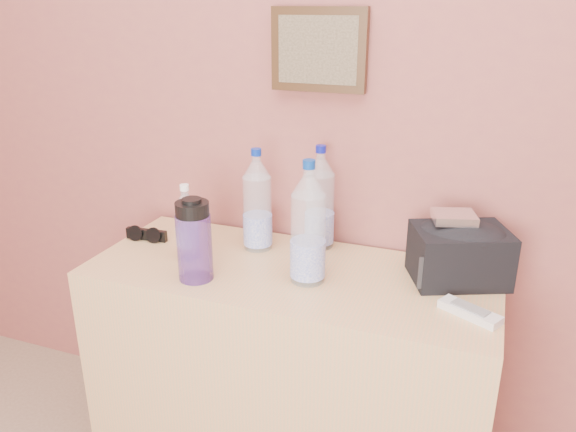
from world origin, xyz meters
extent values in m
plane|color=#8C4748|center=(0.00, 2.00, 1.35)|extent=(4.00, 0.00, 4.00)
cube|color=#A37B46|center=(-0.18, 1.72, 0.39)|extent=(1.24, 0.52, 0.77)
cylinder|color=silver|center=(-0.15, 1.93, 0.92)|extent=(0.09, 0.09, 0.30)
cylinder|color=#0D1599|center=(-0.15, 1.93, 1.10)|extent=(0.03, 0.03, 0.02)
cylinder|color=white|center=(-0.33, 1.84, 0.92)|extent=(0.09, 0.09, 0.29)
cylinder|color=#08299C|center=(-0.33, 1.84, 1.10)|extent=(0.03, 0.03, 0.02)
cylinder|color=white|center=(-0.11, 1.68, 0.93)|extent=(0.10, 0.10, 0.32)
cylinder|color=navy|center=(-0.11, 1.68, 1.12)|extent=(0.04, 0.04, 0.02)
cylinder|color=#ACBBD2|center=(-0.51, 1.69, 0.88)|extent=(0.07, 0.07, 0.21)
cylinder|color=white|center=(-0.51, 1.69, 1.01)|extent=(0.03, 0.03, 0.02)
cylinder|color=#492781|center=(-0.42, 1.57, 0.87)|extent=(0.10, 0.10, 0.20)
cylinder|color=black|center=(-0.42, 1.57, 1.00)|extent=(0.10, 0.10, 0.05)
cube|color=silver|center=(0.35, 1.64, 0.78)|extent=(0.17, 0.12, 0.02)
cube|color=silver|center=(0.28, 1.84, 0.96)|extent=(0.14, 0.13, 0.02)
camera|label=1|loc=(0.36, 0.28, 1.53)|focal=35.00mm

